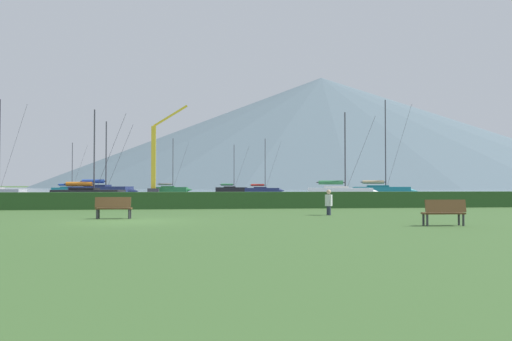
{
  "coord_description": "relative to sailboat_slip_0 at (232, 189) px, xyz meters",
  "views": [
    {
      "loc": [
        2.44,
        -21.4,
        1.49
      ],
      "look_at": [
        12.11,
        56.12,
        3.62
      ],
      "focal_mm": 36.45,
      "sensor_mm": 36.0,
      "label": 1
    }
  ],
  "objects": [
    {
      "name": "ground_plane",
      "position": [
        -10.27,
        -79.38,
        -0.59
      ],
      "size": [
        1000.0,
        1000.0,
        0.0
      ],
      "primitive_type": "plane",
      "color": "#3D602D"
    },
    {
      "name": "harbor_water",
      "position": [
        -10.27,
        57.62,
        -0.59
      ],
      "size": [
        320.0,
        246.0,
        0.0
      ],
      "primitive_type": "cube",
      "color": "gray",
      "rests_on": "ground_plane"
    },
    {
      "name": "hedge_line",
      "position": [
        -10.27,
        -68.38,
        -0.08
      ],
      "size": [
        80.0,
        1.2,
        1.03
      ],
      "primitive_type": "cube",
      "color": "#284C23",
      "rests_on": "ground_plane"
    },
    {
      "name": "sailboat_slip_0",
      "position": [
        0.0,
        0.0,
        0.0
      ],
      "size": [
        7.17,
        2.47,
        9.32
      ],
      "rotation": [
        0.0,
        0.0,
        -0.06
      ],
      "color": "black",
      "rests_on": "harbor_water"
    },
    {
      "name": "sailboat_slip_1",
      "position": [
        18.06,
        -32.45,
        0.15
      ],
      "size": [
        8.91,
        4.26,
        13.13
      ],
      "rotation": [
        0.0,
        0.0,
        -0.23
      ],
      "color": "#19707A",
      "rests_on": "harbor_water"
    },
    {
      "name": "sailboat_slip_3",
      "position": [
        -19.47,
        -30.71,
        0.16
      ],
      "size": [
        9.33,
        4.89,
        9.8
      ],
      "rotation": [
        0.0,
        0.0,
        -0.29
      ],
      "color": "navy",
      "rests_on": "harbor_water"
    },
    {
      "name": "sailboat_slip_6",
      "position": [
        8.71,
        -44.56,
        0.08
      ],
      "size": [
        8.38,
        4.01,
        9.57
      ],
      "rotation": [
        0.0,
        0.0,
        -0.23
      ],
      "color": "white",
      "rests_on": "harbor_water"
    },
    {
      "name": "sailboat_slip_8",
      "position": [
        -17.18,
        -51.26,
        0.01
      ],
      "size": [
        7.51,
        3.49,
        8.45
      ],
      "rotation": [
        0.0,
        0.0,
        -0.22
      ],
      "color": "black",
      "rests_on": "harbor_water"
    },
    {
      "name": "sailboat_slip_9",
      "position": [
        -30.15,
        -1.19,
        -0.01
      ],
      "size": [
        7.12,
        3.1,
        9.26
      ],
      "rotation": [
        0.0,
        0.0,
        -0.18
      ],
      "color": "#19707A",
      "rests_on": "harbor_water"
    },
    {
      "name": "sailboat_slip_10",
      "position": [
        -11.74,
        -1.57,
        0.04
      ],
      "size": [
        7.63,
        2.88,
        10.22
      ],
      "rotation": [
        0.0,
        0.0,
        -0.1
      ],
      "color": "#236B38",
      "rests_on": "harbor_water"
    },
    {
      "name": "sailboat_slip_11",
      "position": [
        4.36,
        -12.51,
        -0.02
      ],
      "size": [
        6.92,
        3.15,
        9.41
      ],
      "rotation": [
        0.0,
        0.0,
        -0.2
      ],
      "color": "navy",
      "rests_on": "harbor_water"
    },
    {
      "name": "park_bench_near_path",
      "position": [
        1.24,
        -82.99,
        -0.07
      ],
      "size": [
        1.52,
        0.51,
        0.95
      ],
      "rotation": [
        0.0,
        0.0,
        -0.03
      ],
      "color": "brown",
      "rests_on": "ground_plane"
    },
    {
      "name": "park_bench_under_tree",
      "position": [
        -11.18,
        -77.58,
        -0.07
      ],
      "size": [
        1.56,
        0.57,
        0.95
      ],
      "rotation": [
        0.0,
        0.0,
        -0.07
      ],
      "color": "brown",
      "rests_on": "ground_plane"
    },
    {
      "name": "person_seated_viewer",
      "position": [
        -1.16,
        -76.05,
        0.09
      ],
      "size": [
        0.36,
        0.57,
        1.25
      ],
      "rotation": [
        0.0,
        0.0,
        0.12
      ],
      "color": "#2D3347",
      "rests_on": "ground_plane"
    },
    {
      "name": "dock_crane",
      "position": [
        -14.44,
        -4.74,
        4.8
      ],
      "size": [
        7.12,
        2.0,
        16.17
      ],
      "color": "#333338",
      "rests_on": "ground_plane"
    },
    {
      "name": "distant_hill_west_ridge",
      "position": [
        30.94,
        337.93,
        26.61
      ],
      "size": [
        200.02,
        200.02,
        54.4
      ],
      "primitive_type": "cone",
      "color": "slate",
      "rests_on": "ground_plane"
    },
    {
      "name": "distant_hill_central_peak",
      "position": [
        70.64,
        206.5,
        32.74
      ],
      "size": [
        329.58,
        329.58,
        66.67
      ],
      "primitive_type": "cone",
      "color": "slate",
      "rests_on": "ground_plane"
    }
  ]
}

